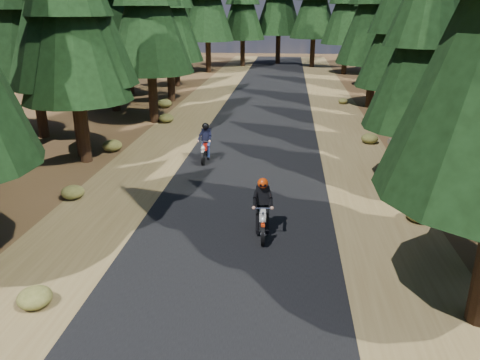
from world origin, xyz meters
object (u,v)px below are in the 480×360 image
(rider_lead, at_px, (262,217))
(log_far, at_px, (446,176))
(rider_follow, at_px, (205,149))
(log_near, at_px, (434,137))

(rider_lead, bearing_deg, log_far, -145.32)
(rider_lead, relative_size, rider_follow, 1.05)
(log_near, distance_m, rider_lead, 13.99)
(rider_lead, bearing_deg, rider_follow, -71.67)
(rider_lead, height_order, rider_follow, rider_lead)
(rider_lead, xyz_separation_m, rider_follow, (-2.89, 6.90, -0.02))
(log_far, bearing_deg, rider_lead, -127.83)
(log_far, xyz_separation_m, rider_lead, (-6.90, -5.61, 0.46))
(log_near, distance_m, log_far, 5.94)
(rider_follow, bearing_deg, rider_lead, 112.50)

